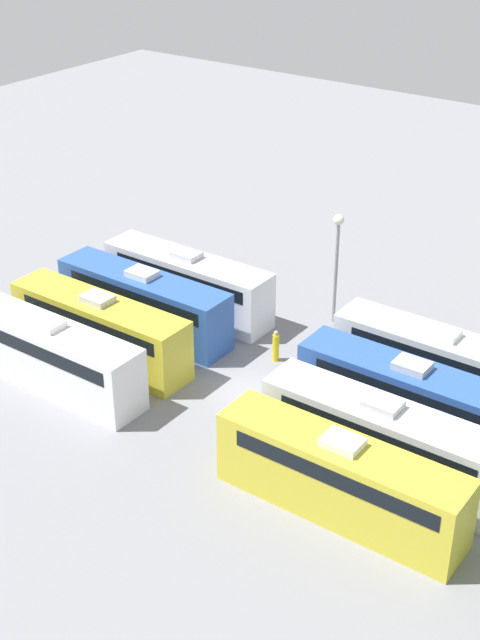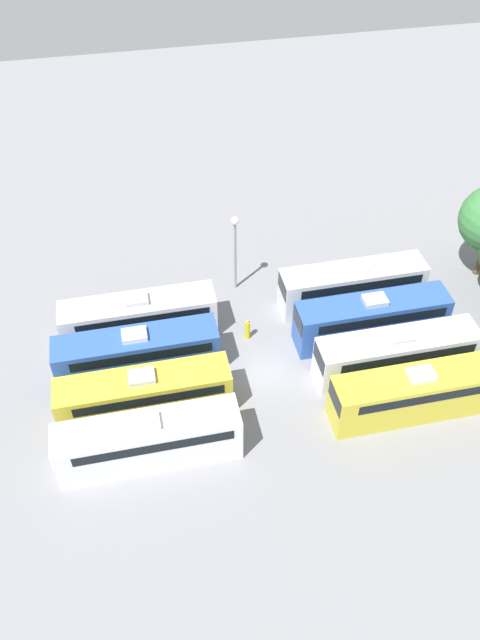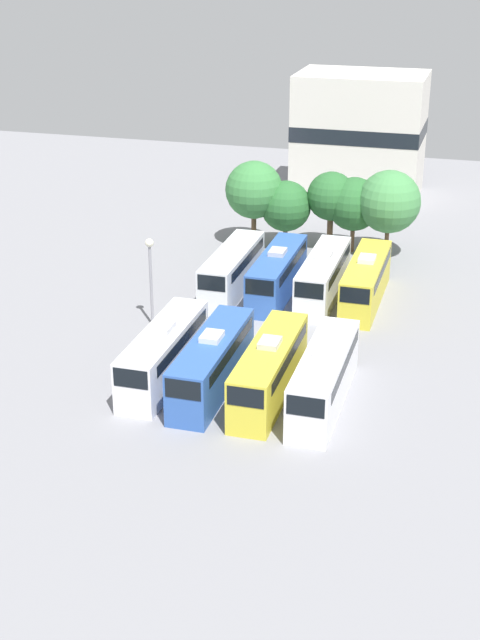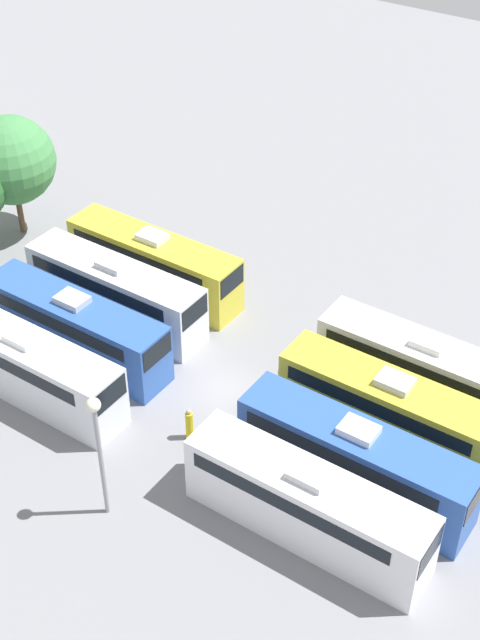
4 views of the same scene
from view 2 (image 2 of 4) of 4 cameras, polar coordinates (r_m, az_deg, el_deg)
ground_plane at (r=42.58m, az=2.36°, el=-4.77°), size 116.07×116.07×0.00m
bus_0 at (r=44.11m, az=-9.17°, el=0.25°), size 2.46×10.77×3.72m
bus_1 at (r=41.76m, az=-9.32°, el=-2.97°), size 2.46×10.77×3.72m
bus_2 at (r=39.36m, az=-8.67°, el=-6.75°), size 2.46×10.77×3.72m
bus_3 at (r=37.28m, az=-8.29°, el=-10.79°), size 2.46×10.77×3.72m
bus_4 at (r=46.83m, az=10.25°, el=3.18°), size 2.46×10.77×3.72m
bus_5 at (r=44.48m, az=11.96°, el=0.19°), size 2.46×10.77×3.72m
bus_6 at (r=42.42m, az=14.12°, el=-3.02°), size 2.46×10.77×3.72m
bus_7 at (r=40.54m, az=15.83°, el=-6.38°), size 2.46×10.77×3.72m
worker_person at (r=44.14m, az=0.69°, el=-0.87°), size 0.36×0.36×1.78m
light_pole at (r=45.82m, az=-0.46°, el=7.32°), size 0.60×0.60×6.57m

